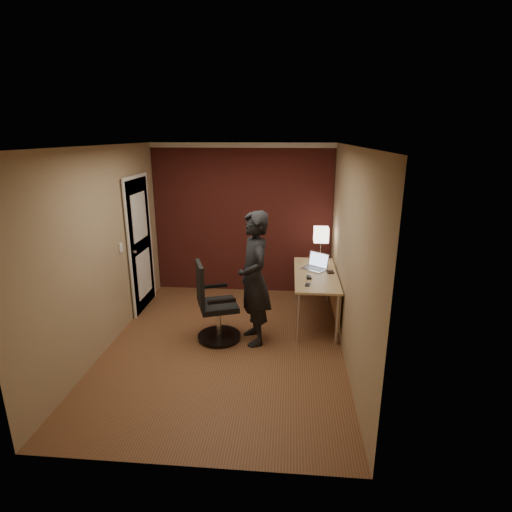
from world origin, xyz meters
name	(u,v)px	position (x,y,z in m)	size (l,w,h in m)	color
room	(222,217)	(-0.27, 1.54, 1.37)	(4.00, 4.00, 4.00)	brown
desk	(320,282)	(1.25, 0.83, 0.60)	(0.60, 1.50, 0.73)	tan
desk_lamp	(321,235)	(1.28, 1.42, 1.15)	(0.22, 0.22, 0.54)	silver
laptop	(316,264)	(1.19, 1.04, 0.79)	(0.42, 0.41, 0.23)	silver
mouse	(309,277)	(1.07, 0.60, 0.75)	(0.06, 0.10, 0.03)	black
phone	(308,285)	(1.05, 0.35, 0.73)	(0.06, 0.12, 0.01)	black
wallet	(330,272)	(1.39, 0.87, 0.74)	(0.09, 0.11, 0.02)	black
office_chair	(213,307)	(-0.17, 0.13, 0.47)	(0.61, 0.67, 1.05)	black
person	(254,279)	(0.36, 0.15, 0.87)	(0.63, 0.42, 1.74)	black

